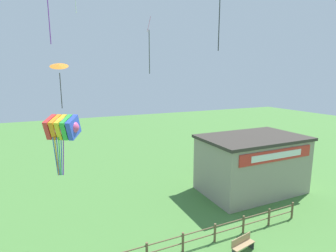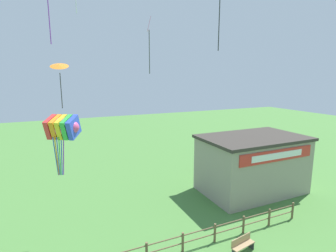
{
  "view_description": "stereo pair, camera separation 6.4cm",
  "coord_description": "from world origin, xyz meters",
  "px_view_note": "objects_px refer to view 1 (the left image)",
  "views": [
    {
      "loc": [
        -6.24,
        -4.75,
        9.66
      ],
      "look_at": [
        0.0,
        8.88,
        6.85
      ],
      "focal_mm": 28.0,
      "sensor_mm": 36.0,
      "label": 1
    },
    {
      "loc": [
        -6.18,
        -4.77,
        9.66
      ],
      "look_at": [
        0.0,
        8.88,
        6.85
      ],
      "focal_mm": 28.0,
      "sensor_mm": 36.0,
      "label": 2
    }
  ],
  "objects_px": {
    "park_bench_by_building": "(242,244)",
    "kite_pink_diamond": "(149,36)",
    "kite_rainbow_parafoil": "(62,127)",
    "seaside_building": "(251,164)",
    "kite_orange_delta": "(59,67)"
  },
  "relations": [
    {
      "from": "park_bench_by_building",
      "to": "kite_pink_diamond",
      "type": "relative_size",
      "value": 0.51
    },
    {
      "from": "kite_pink_diamond",
      "to": "kite_orange_delta",
      "type": "bearing_deg",
      "value": 152.43
    },
    {
      "from": "seaside_building",
      "to": "kite_orange_delta",
      "type": "relative_size",
      "value": 3.1
    },
    {
      "from": "kite_rainbow_parafoil",
      "to": "kite_pink_diamond",
      "type": "relative_size",
      "value": 1.13
    },
    {
      "from": "kite_pink_diamond",
      "to": "park_bench_by_building",
      "type": "bearing_deg",
      "value": -50.3
    },
    {
      "from": "park_bench_by_building",
      "to": "kite_pink_diamond",
      "type": "distance_m",
      "value": 12.88
    },
    {
      "from": "kite_rainbow_parafoil",
      "to": "park_bench_by_building",
      "type": "bearing_deg",
      "value": -33.68
    },
    {
      "from": "park_bench_by_building",
      "to": "kite_rainbow_parafoil",
      "type": "bearing_deg",
      "value": 146.32
    },
    {
      "from": "park_bench_by_building",
      "to": "kite_orange_delta",
      "type": "distance_m",
      "value": 14.71
    },
    {
      "from": "seaside_building",
      "to": "kite_pink_diamond",
      "type": "distance_m",
      "value": 13.8
    },
    {
      "from": "park_bench_by_building",
      "to": "kite_orange_delta",
      "type": "height_order",
      "value": "kite_orange_delta"
    },
    {
      "from": "kite_rainbow_parafoil",
      "to": "kite_pink_diamond",
      "type": "bearing_deg",
      "value": -14.54
    },
    {
      "from": "kite_pink_diamond",
      "to": "kite_rainbow_parafoil",
      "type": "bearing_deg",
      "value": 165.46
    },
    {
      "from": "seaside_building",
      "to": "kite_orange_delta",
      "type": "bearing_deg",
      "value": 176.89
    },
    {
      "from": "park_bench_by_building",
      "to": "kite_rainbow_parafoil",
      "type": "distance_m",
      "value": 12.14
    }
  ]
}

